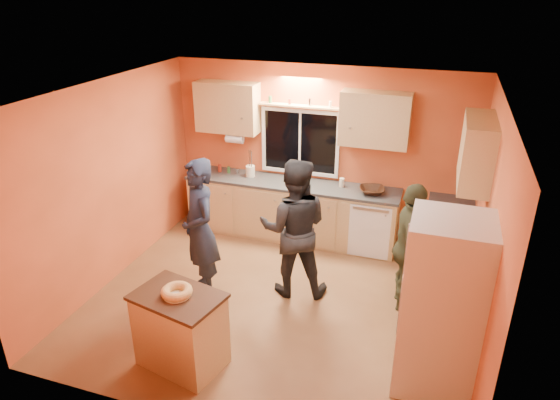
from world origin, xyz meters
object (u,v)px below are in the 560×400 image
at_px(person_left, 200,230).
at_px(person_right, 409,248).
at_px(refrigerator, 441,306).
at_px(person_center, 294,228).
at_px(island, 181,329).

height_order(person_left, person_right, person_left).
distance_m(refrigerator, person_right, 1.27).
xyz_separation_m(person_left, person_center, (1.07, 0.41, -0.00)).
xyz_separation_m(refrigerator, person_center, (-1.77, 1.09, -0.01)).
bearing_deg(person_right, island, 120.55).
height_order(refrigerator, person_left, refrigerator).
distance_m(island, person_left, 1.37).
distance_m(island, person_right, 2.75).
xyz_separation_m(person_center, person_right, (1.38, 0.11, -0.09)).
distance_m(refrigerator, person_left, 2.92).
bearing_deg(refrigerator, person_center, 148.20).
bearing_deg(refrigerator, person_left, 166.45).
bearing_deg(person_right, person_left, 92.54).
xyz_separation_m(refrigerator, person_right, (-0.39, 1.21, -0.10)).
height_order(person_center, person_right, person_center).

